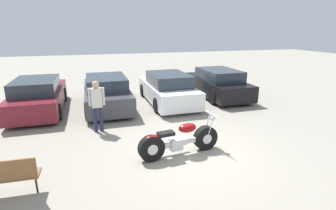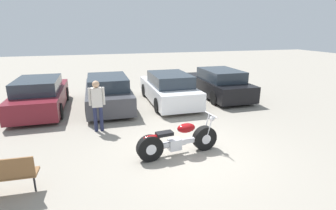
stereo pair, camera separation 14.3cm
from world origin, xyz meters
name	(u,v)px [view 2 (the right image)]	position (x,y,z in m)	size (l,w,h in m)	color
ground_plane	(190,152)	(0.00, 0.00, 0.00)	(60.00, 60.00, 0.00)	gray
motorcycle	(178,141)	(-0.39, -0.04, 0.42)	(2.33, 0.69, 1.04)	black
parked_car_maroon	(40,96)	(-4.62, 5.32, 0.65)	(1.88, 4.55, 1.39)	maroon
parked_car_dark_grey	(108,92)	(-1.90, 5.15, 0.65)	(1.88, 4.55, 1.39)	#3D3D42
parked_car_white	(169,89)	(0.83, 5.08, 0.65)	(1.88, 4.55, 1.39)	white
parked_car_black	(218,84)	(3.55, 5.50, 0.65)	(1.88, 4.55, 1.39)	black
person_standing	(97,102)	(-2.39, 2.33, 1.02)	(0.52, 0.23, 1.71)	#232847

